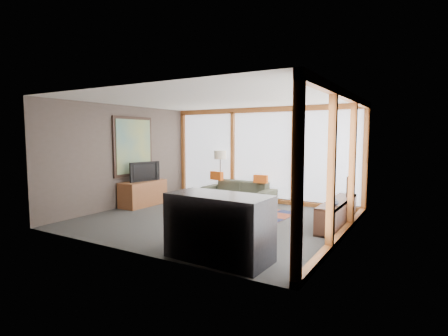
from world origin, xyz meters
The scene contains 17 objects.
ground centered at (0.00, 0.00, 0.00)m, with size 5.50×5.50×0.00m, color #31312E.
room_envelope centered at (0.49, 0.56, 1.54)m, with size 5.52×5.02×2.62m.
rug centered at (0.02, 0.86, 0.01)m, with size 2.65×1.70×0.01m, color maroon.
sofa centered at (-0.47, 1.95, 0.29)m, with size 2.01×0.79×0.59m, color #34392A.
pillow_left centered at (-1.15, 1.93, 0.70)m, with size 0.43×0.13×0.24m, color #D45716.
pillow_right centered at (0.18, 1.98, 0.69)m, with size 0.38×0.12×0.21m, color #D45716.
floor_lamp centered at (-1.21, 2.22, 0.70)m, with size 0.35×0.35×1.40m, color black, non-canonical shape.
coffee_table centered at (0.50, 0.25, 0.20)m, with size 1.17×0.59×0.39m, color #311B14, non-canonical shape.
book_stack centered at (0.11, 0.23, 0.44)m, with size 0.22×0.28×0.09m, color brown.
vase centered at (0.62, 0.26, 0.49)m, with size 0.23×0.23×0.20m, color beige.
bookshelf centered at (2.43, 0.83, 0.26)m, with size 0.38×2.07×0.52m, color #311B14, non-canonical shape.
bowl_a centered at (2.48, 0.29, 0.57)m, with size 0.22×0.22×0.11m, color black.
bowl_b centered at (2.39, 0.66, 0.55)m, with size 0.15×0.15×0.08m, color black.
shelf_picture centered at (2.50, 1.53, 0.73)m, with size 0.04×0.33×0.43m, color black.
tv_console centered at (-2.43, 0.33, 0.32)m, with size 0.54×1.29×0.65m, color brown.
television centered at (-2.43, 0.34, 0.90)m, with size 0.89×0.12×0.51m, color black.
bar_counter centered at (1.38, -2.06, 0.49)m, with size 1.54×0.72×0.98m, color black.
Camera 1 is at (4.02, -6.36, 1.83)m, focal length 28.00 mm.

